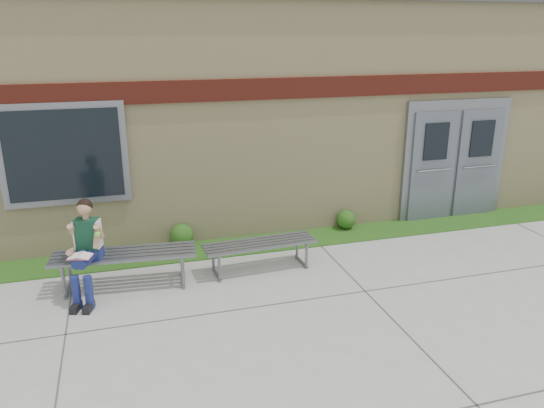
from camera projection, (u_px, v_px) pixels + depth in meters
name	position (u px, v px, depth m)	size (l,w,h in m)	color
ground	(311.00, 319.00, 6.79)	(80.00, 80.00, 0.00)	#9E9E99
grass_strip	(259.00, 244.00, 9.15)	(16.00, 0.80, 0.02)	#1C5015
school_building	(218.00, 98.00, 11.59)	(16.20, 6.22, 4.20)	beige
bench_left	(125.00, 260.00, 7.55)	(2.05, 0.74, 0.52)	slate
bench_right	(260.00, 249.00, 8.10)	(1.76, 0.58, 0.45)	slate
girl	(86.00, 247.00, 7.13)	(0.52, 0.83, 1.38)	navy
shrub_mid	(182.00, 235.00, 8.97)	(0.39, 0.39, 0.39)	#1C5015
shrub_east	(346.00, 219.00, 9.79)	(0.35, 0.35, 0.35)	#1C5015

